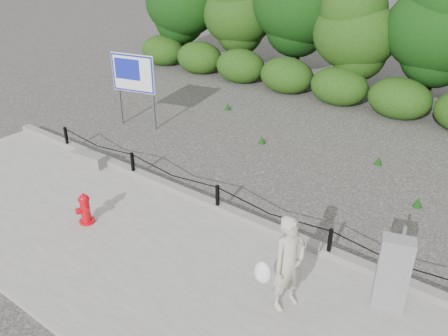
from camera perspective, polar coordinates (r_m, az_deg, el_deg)
ground at (r=9.87m, az=-0.77°, el=-5.55°), size 90.00×90.00×0.00m
sidewalk at (r=8.67m, az=-9.09°, el=-11.04°), size 14.00×4.00×0.08m
curb at (r=9.83m, az=-0.59°, el=-4.70°), size 14.00×0.22×0.14m
chain_barrier at (r=9.63m, az=-0.79°, el=-3.28°), size 10.06×0.06×0.60m
treeline at (r=16.75m, az=17.31°, el=16.75°), size 20.20×3.82×5.02m
fire_hydrant at (r=9.70m, az=-16.40°, el=-4.73°), size 0.39×0.39×0.66m
pedestrian at (r=7.27m, az=7.62°, el=-11.40°), size 0.77×0.67×1.59m
concrete_block at (r=12.05m, az=-15.94°, el=1.07°), size 0.96×0.44×0.30m
utility_cabinet at (r=7.72m, az=19.65°, el=-11.81°), size 0.54×0.41×1.38m
advertising_sign at (r=13.76m, az=-10.86°, el=10.75°), size 1.31×0.41×2.15m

